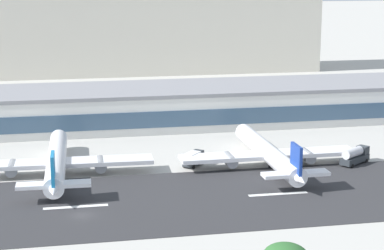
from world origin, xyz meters
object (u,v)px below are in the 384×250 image
distant_hotel_block (144,15)px  service_box_truck_0 (194,158)px  terminal_building (143,106)px  airliner_blue_tail_gate_1 (56,163)px  service_fuel_truck_2 (355,156)px  airliner_navy_tail_gate_2 (270,154)px

distant_hotel_block → service_box_truck_0: distant_hotel_block is taller
terminal_building → distant_hotel_block: distant_hotel_block is taller
distant_hotel_block → airliner_blue_tail_gate_1: bearing=-104.4°
terminal_building → service_fuel_truck_2: bearing=-49.0°
terminal_building → airliner_blue_tail_gate_1: size_ratio=4.16×
distant_hotel_block → service_fuel_truck_2: (29.43, -146.47, -21.90)m
service_fuel_truck_2 → airliner_navy_tail_gate_2: bearing=142.4°
terminal_building → service_box_truck_0: bearing=-82.0°
terminal_building → distant_hotel_block: 100.54m
airliner_blue_tail_gate_1 → service_box_truck_0: size_ratio=7.50×
terminal_building → distant_hotel_block: (12.74, 97.98, 18.60)m
airliner_navy_tail_gate_2 → service_fuel_truck_2: 19.77m
service_box_truck_0 → service_fuel_truck_2: 36.57m
distant_hotel_block → airliner_blue_tail_gate_1: distant_hotel_block is taller
terminal_building → service_fuel_truck_2: terminal_building is taller
terminal_building → service_fuel_truck_2: 64.34m
distant_hotel_block → airliner_navy_tail_gate_2: distant_hotel_block is taller
airliner_blue_tail_gate_1 → service_fuel_truck_2: 66.41m
airliner_blue_tail_gate_1 → airliner_navy_tail_gate_2: 46.66m
distant_hotel_block → airliner_blue_tail_gate_1: 149.40m
service_box_truck_0 → airliner_navy_tail_gate_2: bearing=-64.4°
terminal_building → service_box_truck_0: 43.58m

